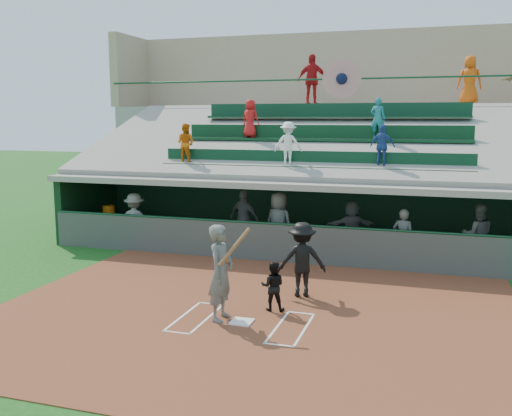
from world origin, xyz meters
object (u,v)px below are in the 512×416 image
(batter_at_plate, at_px, (221,272))
(water_cooler, at_px, (109,211))
(white_table, at_px, (110,227))
(home_plate, at_px, (242,322))
(catcher, at_px, (273,286))

(batter_at_plate, relative_size, water_cooler, 4.88)
(batter_at_plate, height_order, white_table, batter_at_plate)
(home_plate, relative_size, catcher, 0.40)
(catcher, height_order, water_cooler, water_cooler)
(home_plate, xyz_separation_m, catcher, (0.39, 0.91, 0.52))
(catcher, xyz_separation_m, water_cooler, (-7.35, 5.44, 0.41))
(water_cooler, bearing_deg, catcher, -36.49)
(catcher, relative_size, water_cooler, 2.64)
(water_cooler, bearing_deg, white_table, 45.70)
(water_cooler, bearing_deg, batter_at_plate, -44.06)
(catcher, bearing_deg, home_plate, 55.24)
(batter_at_plate, xyz_separation_m, water_cooler, (-6.50, 6.29, -0.05))
(home_plate, relative_size, water_cooler, 1.06)
(white_table, distance_m, water_cooler, 0.56)
(batter_at_plate, distance_m, catcher, 1.29)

